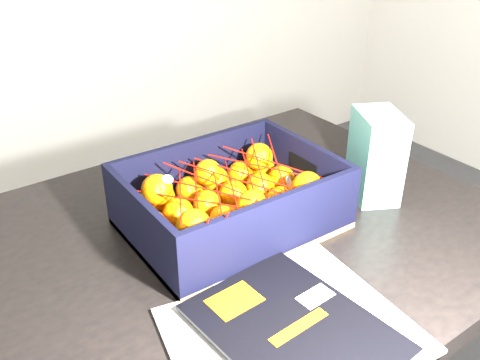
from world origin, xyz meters
TOP-DOWN VIEW (x-y plane):
  - table at (-0.34, 0.23)m, footprint 1.22×0.83m
  - magazine_stack at (-0.34, -0.03)m, footprint 0.37×0.32m
  - produce_crate at (-0.25, 0.26)m, footprint 0.37×0.28m
  - clementine_heap at (-0.25, 0.26)m, footprint 0.35×0.26m
  - mesh_net at (-0.25, 0.25)m, footprint 0.31×0.25m
  - retail_carton at (0.05, 0.19)m, footprint 0.12×0.14m

SIDE VIEW (x-z plane):
  - table at x=-0.34m, z-range 0.28..1.03m
  - magazine_stack at x=-0.34m, z-range 0.75..0.77m
  - produce_crate at x=-0.25m, z-range 0.73..0.85m
  - clementine_heap at x=-0.25m, z-range 0.75..0.85m
  - retail_carton at x=0.05m, z-range 0.75..0.93m
  - mesh_net at x=-0.25m, z-range 0.81..0.89m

